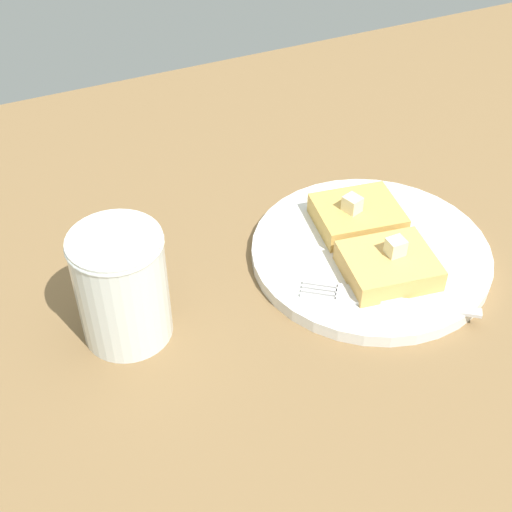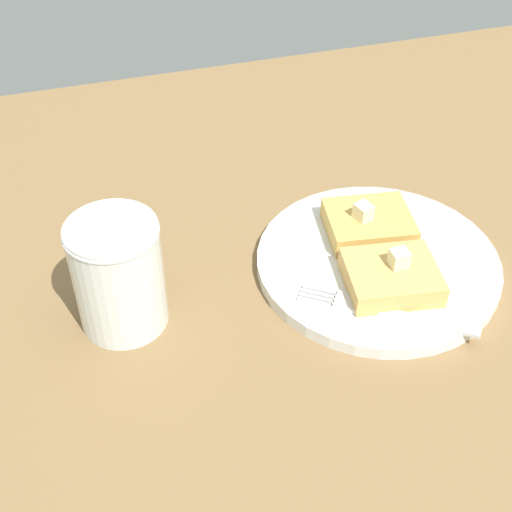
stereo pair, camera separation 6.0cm
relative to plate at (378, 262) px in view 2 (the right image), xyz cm
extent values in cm
cube|color=brown|center=(-4.95, -4.68, -1.82)|extent=(101.49, 101.49, 2.15)
cylinder|color=silver|center=(0.00, 0.00, -0.09)|extent=(23.31, 23.31, 1.29)
torus|color=gray|center=(0.00, 0.00, 0.15)|extent=(23.31, 23.31, 0.80)
cube|color=tan|center=(-3.84, 0.57, 1.64)|extent=(8.15, 9.16, 2.18)
cube|color=tan|center=(3.84, -0.57, 1.64)|extent=(8.15, 9.16, 2.18)
cube|color=beige|center=(-3.61, -0.06, 3.54)|extent=(1.48, 1.64, 1.62)
cube|color=#F4E6B2|center=(3.63, 0.32, 3.54)|extent=(1.99, 1.88, 1.62)
cube|color=silver|center=(-8.84, -0.12, 0.73)|extent=(6.54, 8.67, 0.36)
cube|color=silver|center=(-5.13, 5.09, 0.73)|extent=(3.42, 3.56, 0.36)
cube|color=silver|center=(-4.06, 8.01, 0.73)|extent=(2.12, 2.79, 0.36)
cube|color=silver|center=(-3.61, 7.69, 0.73)|extent=(2.12, 2.79, 0.36)
cube|color=silver|center=(-3.16, 7.38, 0.73)|extent=(2.12, 2.79, 0.36)
cube|color=silver|center=(-2.71, 7.06, 0.73)|extent=(2.12, 2.79, 0.36)
cylinder|color=#5B2809|center=(0.41, 24.39, 2.88)|extent=(7.13, 7.13, 7.23)
cylinder|color=silver|center=(0.41, 24.39, 4.53)|extent=(7.75, 7.75, 10.53)
torus|color=silver|center=(0.41, 24.39, 9.34)|extent=(7.94, 7.94, 0.50)
camera|label=1|loc=(-43.38, 31.70, 45.77)|focal=50.00mm
camera|label=2|loc=(-45.47, 26.11, 45.77)|focal=50.00mm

